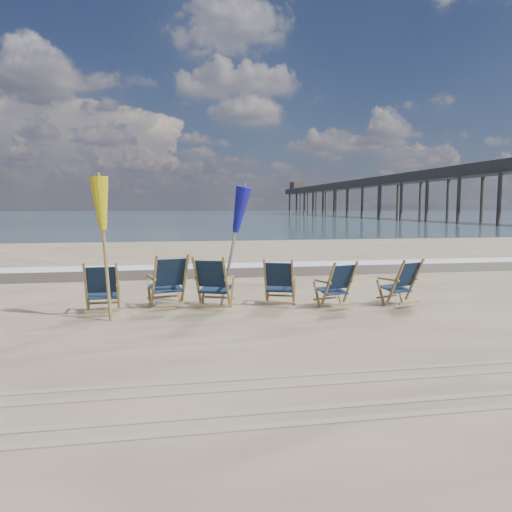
# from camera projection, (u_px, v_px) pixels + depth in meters

# --- Properties ---
(ocean) EXTENTS (400.00, 400.00, 0.00)m
(ocean) POSITION_uv_depth(u_px,v_px,m) (169.00, 214.00, 132.92)
(ocean) COLOR #3A5260
(ocean) RESTS_ON ground
(surf_foam) EXTENTS (200.00, 1.40, 0.01)m
(surf_foam) POSITION_uv_depth(u_px,v_px,m) (221.00, 266.00, 15.84)
(surf_foam) COLOR silver
(surf_foam) RESTS_ON ground
(wet_sand_strip) EXTENTS (200.00, 2.60, 0.00)m
(wet_sand_strip) POSITION_uv_depth(u_px,v_px,m) (227.00, 272.00, 14.38)
(wet_sand_strip) COLOR #42362A
(wet_sand_strip) RESTS_ON ground
(tire_tracks) EXTENTS (80.00, 1.30, 0.01)m
(tire_tracks) POSITION_uv_depth(u_px,v_px,m) (348.00, 393.00, 4.99)
(tire_tracks) COLOR gray
(tire_tracks) RESTS_ON ground
(beach_chair_0) EXTENTS (0.61, 0.69, 0.93)m
(beach_chair_0) POSITION_uv_depth(u_px,v_px,m) (117.00, 288.00, 8.60)
(beach_chair_0) COLOR #122035
(beach_chair_0) RESTS_ON ground
(beach_chair_1) EXTENTS (0.82, 0.88, 1.02)m
(beach_chair_1) POSITION_uv_depth(u_px,v_px,m) (185.00, 280.00, 9.19)
(beach_chair_1) COLOR #122035
(beach_chair_1) RESTS_ON ground
(beach_chair_2) EXTENTS (0.87, 0.91, 1.00)m
(beach_chair_2) POSITION_uv_depth(u_px,v_px,m) (226.00, 283.00, 8.94)
(beach_chair_2) COLOR #122035
(beach_chair_2) RESTS_ON ground
(beach_chair_3) EXTENTS (0.78, 0.82, 0.92)m
(beach_chair_3) POSITION_uv_depth(u_px,v_px,m) (293.00, 283.00, 9.26)
(beach_chair_3) COLOR #122035
(beach_chair_3) RESTS_ON ground
(beach_chair_4) EXTENTS (0.74, 0.78, 0.89)m
(beach_chair_4) POSITION_uv_depth(u_px,v_px,m) (350.00, 284.00, 9.19)
(beach_chair_4) COLOR #122035
(beach_chair_4) RESTS_ON ground
(beach_chair_5) EXTENTS (0.79, 0.83, 0.91)m
(beach_chair_5) POSITION_uv_depth(u_px,v_px,m) (414.00, 281.00, 9.42)
(beach_chair_5) COLOR #122035
(beach_chair_5) RESTS_ON ground
(umbrella_yellow) EXTENTS (0.30, 0.30, 2.32)m
(umbrella_yellow) POSITION_uv_depth(u_px,v_px,m) (104.00, 212.00, 8.00)
(umbrella_yellow) COLOR olive
(umbrella_yellow) RESTS_ON ground
(umbrella_blue) EXTENTS (0.30, 0.30, 2.25)m
(umbrella_blue) POSITION_uv_depth(u_px,v_px,m) (232.00, 214.00, 9.27)
(umbrella_blue) COLOR #A5A5AD
(umbrella_blue) RESTS_ON ground
(fishing_pier) EXTENTS (4.40, 140.00, 9.30)m
(fishing_pier) POSITION_uv_depth(u_px,v_px,m) (394.00, 191.00, 86.64)
(fishing_pier) COLOR #4F443A
(fishing_pier) RESTS_ON ground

